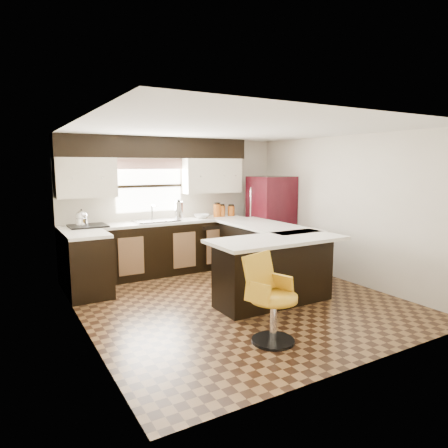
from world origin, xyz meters
TOP-DOWN VIEW (x-y plane):
  - floor at (0.00, 0.00)m, footprint 4.40×4.40m
  - ceiling at (0.00, 0.00)m, footprint 4.40×4.40m
  - wall_back at (0.00, 2.20)m, footprint 4.40×0.00m
  - wall_front at (0.00, -2.20)m, footprint 4.40×0.00m
  - wall_left at (-2.10, 0.00)m, footprint 0.00×4.40m
  - wall_right at (2.10, 0.00)m, footprint 0.00×4.40m
  - base_cab_back at (-0.45, 1.90)m, footprint 3.30×0.60m
  - base_cab_left at (-1.80, 1.25)m, footprint 0.60×0.70m
  - counter_back at (-0.45, 1.90)m, footprint 3.30×0.60m
  - counter_left at (-1.80, 1.25)m, footprint 0.60×0.70m
  - soffit at (-0.40, 2.03)m, footprint 3.40×0.35m
  - upper_cab_left at (-1.62, 2.03)m, footprint 0.94×0.35m
  - upper_cab_right at (0.68, 2.03)m, footprint 1.14×0.35m
  - window_pane at (-0.50, 2.18)m, footprint 1.20×0.02m
  - valance at (-0.50, 2.14)m, footprint 1.30×0.06m
  - sink at (-0.50, 1.88)m, footprint 0.75×0.45m
  - dishwasher at (0.55, 1.61)m, footprint 0.58×0.03m
  - cooktop at (-1.65, 1.88)m, footprint 0.58×0.50m
  - peninsula_long at (0.90, 0.62)m, footprint 0.60×1.95m
  - peninsula_return at (0.38, -0.35)m, footprint 1.65×0.60m
  - counter_pen_long at (0.95, 0.62)m, footprint 0.84×1.95m
  - counter_pen_return at (0.35, -0.44)m, footprint 1.89×0.84m
  - refrigerator at (1.71, 1.52)m, footprint 0.73×0.70m
  - bar_chair at (-0.39, -1.36)m, footprint 0.65×0.65m
  - kettle at (-1.74, 1.88)m, footprint 0.19×0.19m
  - percolator at (-0.06, 1.90)m, footprint 0.15×0.15m
  - mixing_bowl at (0.40, 1.90)m, footprint 0.37×0.37m
  - canister_large at (0.74, 1.92)m, footprint 0.14×0.14m
  - canister_med at (0.84, 1.92)m, footprint 0.13×0.13m
  - canister_small at (1.05, 1.92)m, footprint 0.14×0.14m

SIDE VIEW (x-z plane):
  - floor at x=0.00m, z-range 0.00..0.00m
  - dishwasher at x=0.55m, z-range 0.04..0.82m
  - base_cab_back at x=-0.45m, z-range 0.00..0.90m
  - base_cab_left at x=-1.80m, z-range 0.00..0.90m
  - peninsula_long at x=0.90m, z-range 0.00..0.90m
  - peninsula_return at x=0.38m, z-range 0.00..0.90m
  - bar_chair at x=-0.39m, z-range 0.00..0.96m
  - refrigerator at x=1.71m, z-range 0.00..1.71m
  - counter_back at x=-0.45m, z-range 0.90..0.94m
  - counter_left at x=-1.80m, z-range 0.90..0.94m
  - counter_pen_long at x=0.95m, z-range 0.90..0.94m
  - counter_pen_return at x=0.35m, z-range 0.90..0.94m
  - cooktop at x=-1.65m, z-range 0.94..0.97m
  - sink at x=-0.50m, z-range 0.95..0.98m
  - mixing_bowl at x=0.40m, z-range 0.95..1.02m
  - canister_small at x=1.05m, z-range 0.95..1.13m
  - canister_med at x=0.84m, z-range 0.95..1.15m
  - canister_large at x=0.74m, z-range 0.95..1.18m
  - kettle at x=-1.74m, z-range 0.97..1.23m
  - percolator at x=-0.06m, z-range 0.95..1.27m
  - wall_back at x=0.00m, z-range -1.00..3.40m
  - wall_front at x=0.00m, z-range -1.00..3.40m
  - wall_left at x=-2.10m, z-range -1.00..3.40m
  - wall_right at x=2.10m, z-range -1.00..3.40m
  - window_pane at x=-0.50m, z-range 1.10..2.00m
  - upper_cab_left at x=-1.62m, z-range 1.40..2.04m
  - upper_cab_right at x=0.68m, z-range 1.40..2.04m
  - valance at x=-0.50m, z-range 1.85..2.03m
  - soffit at x=-0.40m, z-range 2.04..2.40m
  - ceiling at x=0.00m, z-range 2.40..2.40m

